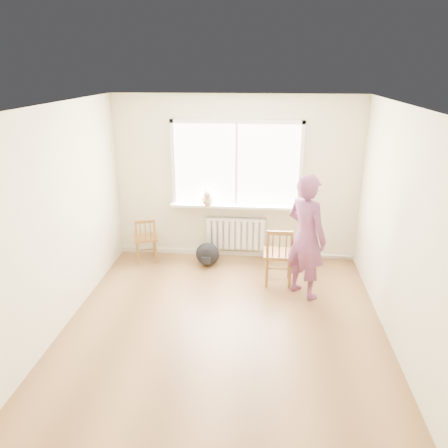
% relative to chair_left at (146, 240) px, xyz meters
% --- Properties ---
extents(floor, '(4.50, 4.50, 0.00)m').
position_rel_chair_left_xyz_m(floor, '(1.47, -1.85, -0.39)').
color(floor, olive).
rests_on(floor, ground).
extents(ceiling, '(4.50, 4.50, 0.00)m').
position_rel_chair_left_xyz_m(ceiling, '(1.47, -1.85, 2.31)').
color(ceiling, white).
rests_on(ceiling, back_wall).
extents(back_wall, '(4.00, 0.01, 2.70)m').
position_rel_chair_left_xyz_m(back_wall, '(1.47, 0.40, 0.96)').
color(back_wall, beige).
rests_on(back_wall, ground).
extents(window, '(2.12, 0.05, 1.42)m').
position_rel_chair_left_xyz_m(window, '(1.47, 0.38, 1.27)').
color(window, white).
rests_on(window, back_wall).
extents(windowsill, '(2.15, 0.22, 0.04)m').
position_rel_chair_left_xyz_m(windowsill, '(1.47, 0.29, 0.54)').
color(windowsill, white).
rests_on(windowsill, back_wall).
extents(radiator, '(1.00, 0.12, 0.55)m').
position_rel_chair_left_xyz_m(radiator, '(1.47, 0.31, 0.05)').
color(radiator, white).
rests_on(radiator, back_wall).
extents(heating_pipe, '(1.40, 0.04, 0.04)m').
position_rel_chair_left_xyz_m(heating_pipe, '(2.72, 0.34, -0.31)').
color(heating_pipe, silver).
rests_on(heating_pipe, back_wall).
extents(baseboard, '(4.00, 0.03, 0.08)m').
position_rel_chair_left_xyz_m(baseboard, '(1.47, 0.39, -0.35)').
color(baseboard, beige).
rests_on(baseboard, ground).
extents(chair_left, '(0.48, 0.47, 0.77)m').
position_rel_chair_left_xyz_m(chair_left, '(0.00, 0.00, 0.00)').
color(chair_left, olive).
rests_on(chair_left, floor).
extents(chair_right, '(0.45, 0.43, 0.90)m').
position_rel_chair_left_xyz_m(chair_right, '(2.17, -0.61, 0.06)').
color(chair_right, olive).
rests_on(chair_right, floor).
extents(person, '(0.75, 0.76, 1.77)m').
position_rel_chair_left_xyz_m(person, '(2.52, -0.88, 0.49)').
color(person, '#B93D52').
rests_on(person, floor).
extents(cat, '(0.23, 0.46, 0.30)m').
position_rel_chair_left_xyz_m(cat, '(1.02, 0.21, 0.68)').
color(cat, beige).
rests_on(cat, windowsill).
extents(backpack, '(0.44, 0.37, 0.39)m').
position_rel_chair_left_xyz_m(backpack, '(1.03, -0.04, -0.20)').
color(backpack, black).
rests_on(backpack, floor).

